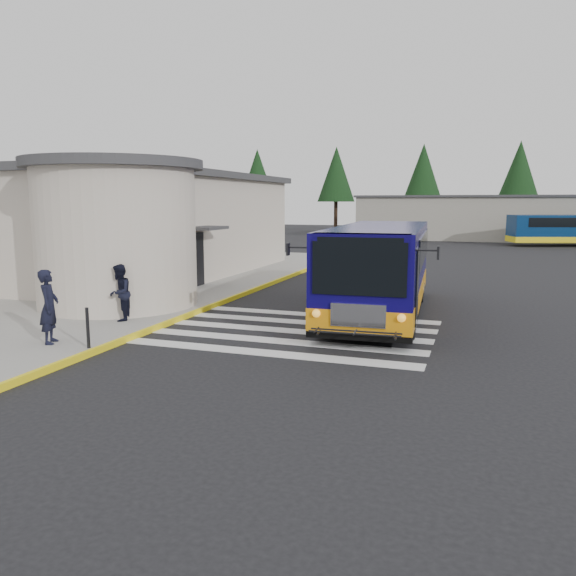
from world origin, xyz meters
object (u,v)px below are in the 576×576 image
(bollard, at_px, (88,328))
(pedestrian_a, at_px, (49,307))
(transit_bus, at_px, (380,273))
(far_bus_a, at_px, (563,229))
(pedestrian_b, at_px, (120,293))

(bollard, bearing_deg, pedestrian_a, 175.24)
(transit_bus, height_order, bollard, transit_bus)
(transit_bus, bearing_deg, bollard, -132.75)
(pedestrian_a, distance_m, bollard, 1.27)
(pedestrian_a, bearing_deg, transit_bus, -70.95)
(bollard, xyz_separation_m, far_bus_a, (14.99, 39.96, 0.78))
(far_bus_a, bearing_deg, bollard, 141.80)
(bollard, bearing_deg, far_bus_a, 69.44)
(transit_bus, height_order, pedestrian_a, transit_bus)
(bollard, bearing_deg, pedestrian_b, 111.89)
(pedestrian_a, xyz_separation_m, pedestrian_b, (0.02, 2.81, -0.09))
(transit_bus, distance_m, pedestrian_b, 8.01)
(pedestrian_a, bearing_deg, bollard, -120.73)
(pedestrian_b, bearing_deg, far_bus_a, 132.79)
(pedestrian_b, relative_size, far_bus_a, 0.19)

